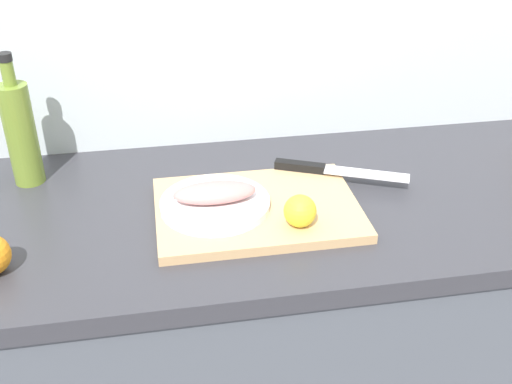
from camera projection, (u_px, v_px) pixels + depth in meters
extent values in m
cube|color=#4C5159|center=(254.00, 366.00, 1.51)|extent=(2.00, 0.58, 0.86)
cube|color=#333338|center=(254.00, 211.00, 1.28)|extent=(2.00, 0.60, 0.04)
cube|color=tan|center=(256.00, 209.00, 1.23)|extent=(0.40, 0.29, 0.02)
cylinder|color=white|center=(215.00, 204.00, 1.21)|extent=(0.22, 0.22, 0.01)
ellipsoid|color=tan|center=(215.00, 193.00, 1.20)|extent=(0.16, 0.07, 0.04)
cube|color=silver|center=(367.00, 174.00, 1.31)|extent=(0.18, 0.10, 0.00)
cube|color=black|center=(300.00, 166.00, 1.34)|extent=(0.11, 0.06, 0.02)
sphere|color=yellow|center=(300.00, 211.00, 1.14)|extent=(0.06, 0.06, 0.06)
cylinder|color=olive|center=(21.00, 135.00, 1.29)|extent=(0.06, 0.06, 0.22)
cylinder|color=olive|center=(8.00, 73.00, 1.22)|extent=(0.03, 0.03, 0.05)
cylinder|color=black|center=(5.00, 57.00, 1.20)|extent=(0.03, 0.03, 0.02)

